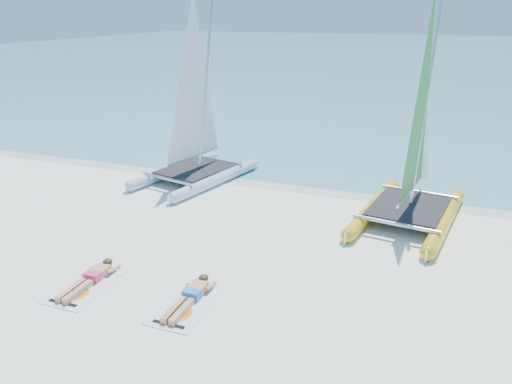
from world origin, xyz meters
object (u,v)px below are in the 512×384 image
catamaran_yellow (419,143)px  towel_a (86,286)px  catamaran_blue (195,125)px  sunbather_b (191,295)px  towel_b (187,305)px  sunbather_a (91,277)px

catamaran_yellow → towel_a: (-6.44, -6.81, -2.17)m
catamaran_blue → sunbather_b: (3.49, -7.23, -1.88)m
towel_b → sunbather_b: bearing=90.0°
catamaran_yellow → towel_b: bearing=-112.1°
towel_a → sunbather_b: size_ratio=1.07×
towel_a → catamaran_blue: bearing=97.9°
towel_b → catamaran_yellow: bearing=59.1°
towel_b → sunbather_a: bearing=178.0°
catamaran_blue → catamaran_yellow: bearing=8.3°
catamaran_yellow → towel_a: size_ratio=3.75×
catamaran_yellow → sunbather_b: bearing=-112.8°
towel_a → sunbather_a: size_ratio=1.07×
catamaran_blue → towel_b: (3.49, -7.42, -1.99)m
catamaran_yellow → sunbather_a: size_ratio=4.02×
catamaran_yellow → catamaran_blue: bearing=-176.7°
catamaran_yellow → sunbather_a: catamaran_yellow is taller
towel_a → towel_b: (2.44, 0.11, 0.00)m
catamaran_blue → sunbather_b: size_ratio=3.87×
catamaran_blue → sunbather_a: catamaran_blue is taller
sunbather_a → sunbather_b: 2.44m
sunbather_a → towel_b: 2.44m
sunbather_a → sunbather_b: size_ratio=1.00×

